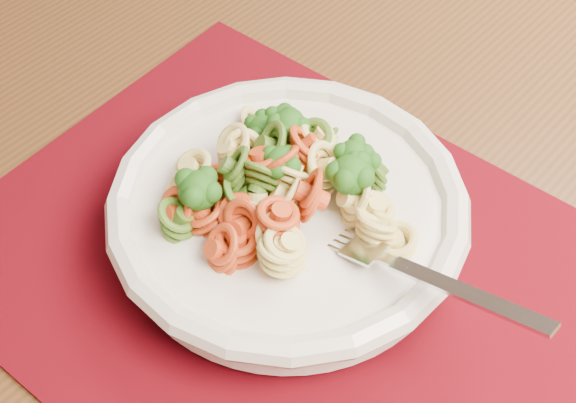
# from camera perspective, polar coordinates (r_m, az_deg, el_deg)

# --- Properties ---
(dining_table) EXTENTS (1.73, 1.47, 0.72)m
(dining_table) POSITION_cam_1_polar(r_m,az_deg,el_deg) (0.67, 4.79, -5.72)
(dining_table) COLOR #542F17
(dining_table) RESTS_ON ground
(placemat) EXTENTS (0.55, 0.49, 0.00)m
(placemat) POSITION_cam_1_polar(r_m,az_deg,el_deg) (0.56, 0.18, -4.85)
(placemat) COLOR #4D0309
(placemat) RESTS_ON dining_table
(pasta_bowl) EXTENTS (0.25, 0.25, 0.05)m
(pasta_bowl) POSITION_cam_1_polar(r_m,az_deg,el_deg) (0.55, -0.00, -0.72)
(pasta_bowl) COLOR silver
(pasta_bowl) RESTS_ON placemat
(pasta_broccoli_heap) EXTENTS (0.21, 0.21, 0.06)m
(pasta_broccoli_heap) POSITION_cam_1_polar(r_m,az_deg,el_deg) (0.54, -0.00, 0.41)
(pasta_broccoli_heap) COLOR #D4C669
(pasta_broccoli_heap) RESTS_ON pasta_bowl
(fork) EXTENTS (0.17, 0.10, 0.08)m
(fork) POSITION_cam_1_polar(r_m,az_deg,el_deg) (0.52, 5.44, -3.45)
(fork) COLOR silver
(fork) RESTS_ON pasta_bowl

